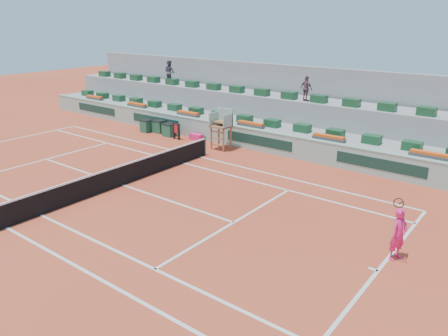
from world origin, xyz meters
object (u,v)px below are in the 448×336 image
(tennis_player, at_px, (399,234))
(umpire_chair, at_px, (222,123))
(player_bag, at_px, (196,137))
(drink_cooler_a, at_px, (169,130))

(tennis_player, bearing_deg, umpire_chair, 152.00)
(player_bag, height_order, drink_cooler_a, drink_cooler_a)
(player_bag, relative_size, umpire_chair, 0.37)
(player_bag, height_order, tennis_player, tennis_player)
(drink_cooler_a, bearing_deg, tennis_player, -21.78)
(drink_cooler_a, bearing_deg, umpire_chair, -2.80)
(player_bag, relative_size, drink_cooler_a, 1.05)
(player_bag, relative_size, tennis_player, 0.39)
(player_bag, xyz_separation_m, umpire_chair, (2.53, -0.56, 1.35))
(umpire_chair, relative_size, drink_cooler_a, 2.86)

